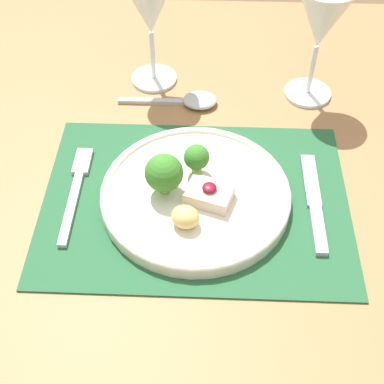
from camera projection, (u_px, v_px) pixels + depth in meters
dining_table at (195, 238)px, 0.81m from camera, size 1.37×1.11×0.76m
placemat at (195, 200)px, 0.75m from camera, size 0.43×0.31×0.00m
dinner_plate at (191, 194)px, 0.73m from camera, size 0.26×0.26×0.08m
fork at (76, 187)px, 0.76m from camera, size 0.02×0.18×0.01m
knife at (315, 208)px, 0.73m from camera, size 0.02×0.18×0.01m
spoon at (193, 100)px, 0.88m from camera, size 0.17×0.05×0.02m
wine_glass_near at (322, 23)px, 0.81m from camera, size 0.09×0.09×0.19m
wine_glass_far at (150, 9)px, 0.83m from camera, size 0.09×0.09×0.19m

